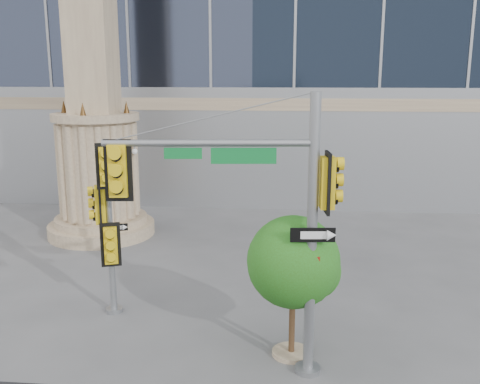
{
  "coord_description": "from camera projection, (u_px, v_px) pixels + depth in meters",
  "views": [
    {
      "loc": [
        1.83,
        -12.1,
        6.68
      ],
      "look_at": [
        0.52,
        2.0,
        3.52
      ],
      "focal_mm": 40.0,
      "sensor_mm": 36.0,
      "label": 1
    }
  ],
  "objects": [
    {
      "name": "ground",
      "position": [
        212.0,
        346.0,
        13.37
      ],
      "size": [
        120.0,
        120.0,
        0.0
      ],
      "primitive_type": "plane",
      "color": "#545456",
      "rests_on": "ground"
    },
    {
      "name": "street_tree",
      "position": [
        295.0,
        265.0,
        12.47
      ],
      "size": [
        2.23,
        2.18,
        3.47
      ],
      "color": "gray",
      "rests_on": "ground"
    },
    {
      "name": "monument",
      "position": [
        95.0,
        103.0,
        21.46
      ],
      "size": [
        4.4,
        4.4,
        16.6
      ],
      "color": "gray",
      "rests_on": "ground"
    },
    {
      "name": "main_signal_pole",
      "position": [
        259.0,
        206.0,
        11.37
      ],
      "size": [
        4.9,
        0.89,
        6.31
      ],
      "rotation": [
        0.0,
        0.0,
        0.09
      ],
      "color": "slate",
      "rests_on": "ground"
    },
    {
      "name": "secondary_signal_pole",
      "position": [
        107.0,
        215.0,
        14.54
      ],
      "size": [
        0.93,
        0.67,
        4.96
      ],
      "rotation": [
        0.0,
        0.0,
        0.34
      ],
      "color": "slate",
      "rests_on": "ground"
    }
  ]
}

